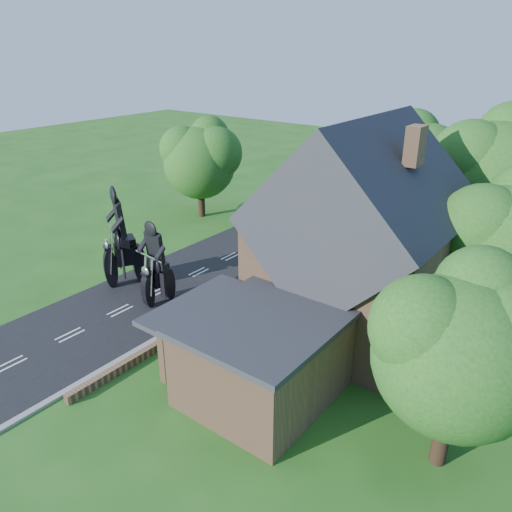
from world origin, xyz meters
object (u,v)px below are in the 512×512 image
Objects in this scene: motorcycle_lead at (159,291)px; motorcycle_follow at (126,270)px; garden_wall at (243,295)px; annex at (260,356)px; house at (360,246)px.

motorcycle_lead is 3.23m from motorcycle_follow.
garden_wall is 11.58× the size of motorcycle_follow.
motorcycle_follow is (-12.09, 3.08, -0.88)m from annex.
house is at bearing -134.52° from motorcycle_follow.
house is 6.75× the size of motorcycle_lead.
motorcycle_lead is at bearing 163.20° from annex.
garden_wall is 14.49× the size of motorcycle_lead.
house is 1.45× the size of annex.
garden_wall is at bearing -129.93° from motorcycle_lead.
house is (6.19, 1.00, 4.14)m from garden_wall.
annex is at bearing -95.24° from house.
annex is 4.64× the size of motorcycle_lead.
garden_wall is at bearing -170.83° from house.
house reaches higher than motorcycle_lead.
annex reaches higher than garden_wall.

